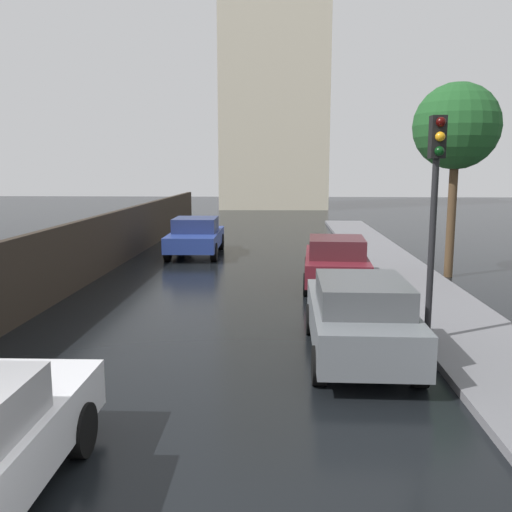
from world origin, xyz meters
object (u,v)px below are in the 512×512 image
at_px(car_grey_behind_camera, 359,316).
at_px(street_tree_near, 456,127).
at_px(car_maroon_near_kerb, 336,261).
at_px(car_blue_far_ahead, 196,236).
at_px(traffic_light, 435,186).

relative_size(car_grey_behind_camera, street_tree_near, 0.68).
height_order(car_maroon_near_kerb, car_grey_behind_camera, car_grey_behind_camera).
height_order(car_blue_far_ahead, traffic_light, traffic_light).
height_order(car_grey_behind_camera, traffic_light, traffic_light).
distance_m(car_maroon_near_kerb, traffic_light, 5.79).
bearing_deg(car_maroon_near_kerb, car_blue_far_ahead, 134.59).
xyz_separation_m(car_maroon_near_kerb, car_grey_behind_camera, (-0.16, -5.88, 0.04)).
bearing_deg(car_grey_behind_camera, traffic_light, 27.51).
bearing_deg(street_tree_near, car_maroon_near_kerb, -156.12).
bearing_deg(car_maroon_near_kerb, traffic_light, -73.42).
distance_m(car_blue_far_ahead, car_grey_behind_camera, 12.32).
height_order(car_maroon_near_kerb, traffic_light, traffic_light).
bearing_deg(car_blue_far_ahead, traffic_light, 118.38).
bearing_deg(traffic_light, car_grey_behind_camera, -152.97).
xyz_separation_m(car_maroon_near_kerb, traffic_light, (1.23, -5.18, 2.28)).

